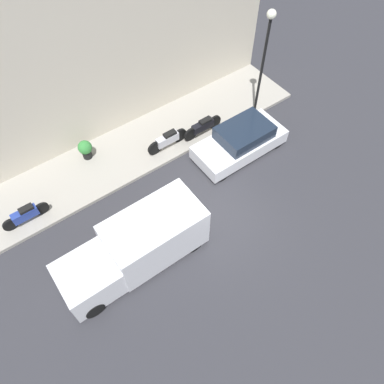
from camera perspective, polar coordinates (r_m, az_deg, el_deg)
The scene contains 10 objects.
ground_plane at distance 14.70m, azimuth 3.37°, elevation -4.03°, with size 60.00×60.00×0.00m, color #2D2D33.
sidewalk at distance 17.16m, azimuth -6.84°, elevation 7.54°, with size 3.06×15.01×0.15m.
building_facade at distance 16.08m, azimuth -11.47°, elevation 19.55°, with size 0.30×15.01×7.11m.
parked_car at distance 16.44m, azimuth 7.43°, elevation 7.74°, with size 1.81×4.08×1.37m.
delivery_van at distance 13.04m, azimuth -8.62°, elevation -8.31°, with size 1.85×5.21×2.04m.
scooter_silver at distance 16.46m, azimuth -3.74°, elevation 7.95°, with size 0.30×1.98×0.80m.
motorcycle_black at distance 17.03m, azimuth 1.67°, elevation 9.98°, with size 0.30×2.01×0.77m.
motorcycle_blue at distance 15.43m, azimuth -24.04°, elevation -3.16°, with size 0.30×1.80×0.76m.
streetlamp at distance 16.62m, azimuth 11.18°, elevation 20.92°, with size 0.38×0.38×4.97m.
potted_plant at distance 16.61m, azimuth -15.94°, elevation 6.35°, with size 0.60×0.60×0.90m.
Camera 1 is at (-5.70, 5.20, 12.51)m, focal length 35.00 mm.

